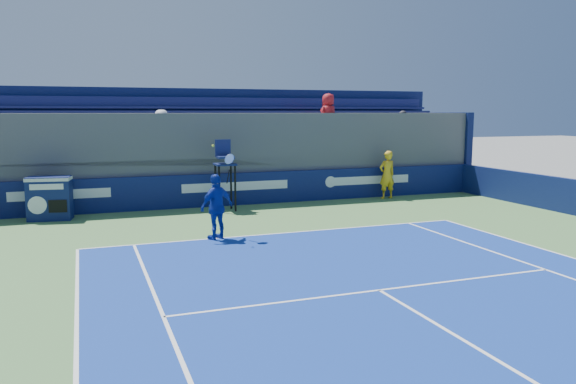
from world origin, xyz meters
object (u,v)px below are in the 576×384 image
object	(u,v)px
ball_person	(387,175)
match_clock	(50,197)
tennis_player	(217,207)
umpire_chair	(225,167)

from	to	relation	value
ball_person	match_clock	xyz separation A→B (m)	(-12.33, -0.19, -0.22)
ball_person	tennis_player	world-z (taller)	tennis_player
ball_person	match_clock	size ratio (longest dim) A/B	1.34
ball_person	tennis_player	bearing A→B (deg)	27.84
tennis_player	umpire_chair	bearing A→B (deg)	73.26
match_clock	tennis_player	size ratio (longest dim) A/B	0.55
match_clock	tennis_player	world-z (taller)	tennis_player
umpire_chair	tennis_player	world-z (taller)	tennis_player
match_clock	umpire_chair	distance (m)	5.72
ball_person	tennis_player	distance (m)	9.27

